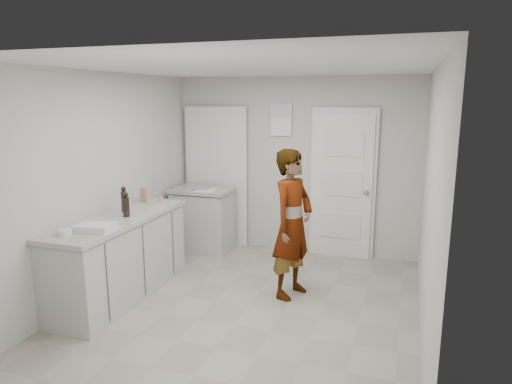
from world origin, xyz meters
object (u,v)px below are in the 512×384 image
(cake_mix_box, at_px, (145,195))
(oil_cruet_b, at_px, (124,200))
(baking_dish, at_px, (94,228))
(oil_cruet_a, at_px, (126,205))
(egg_bowl, at_px, (65,232))
(person, at_px, (292,224))
(spice_jar, at_px, (161,200))

(cake_mix_box, height_order, oil_cruet_b, oil_cruet_b)
(baking_dish, bearing_deg, oil_cruet_a, 90.46)
(oil_cruet_a, distance_m, egg_bowl, 0.79)
(cake_mix_box, distance_m, baking_dish, 1.27)
(person, xyz_separation_m, oil_cruet_a, (-1.72, -0.61, 0.22))
(spice_jar, bearing_deg, oil_cruet_a, -90.07)
(cake_mix_box, distance_m, egg_bowl, 1.47)
(oil_cruet_a, bearing_deg, oil_cruet_b, 129.55)
(person, xyz_separation_m, oil_cruet_b, (-1.87, -0.43, 0.23))
(person, xyz_separation_m, spice_jar, (-1.72, 0.12, 0.13))
(cake_mix_box, bearing_deg, person, 13.24)
(spice_jar, height_order, baking_dish, spice_jar)
(person, relative_size, oil_cruet_b, 5.60)
(oil_cruet_a, bearing_deg, spice_jar, 89.93)
(person, bearing_deg, oil_cruet_a, 128.03)
(baking_dish, distance_m, egg_bowl, 0.27)
(spice_jar, bearing_deg, oil_cruet_b, -104.70)
(person, height_order, spice_jar, person)
(spice_jar, relative_size, oil_cruet_b, 0.25)
(person, relative_size, oil_cruet_a, 5.99)
(cake_mix_box, xyz_separation_m, oil_cruet_b, (0.06, -0.52, 0.05))
(spice_jar, xyz_separation_m, baking_dish, (0.00, -1.29, -0.01))
(egg_bowl, bearing_deg, oil_cruet_a, 77.38)
(oil_cruet_a, relative_size, oil_cruet_b, 0.93)
(oil_cruet_a, bearing_deg, baking_dish, -89.54)
(cake_mix_box, xyz_separation_m, oil_cruet_a, (0.21, -0.70, 0.04))
(person, distance_m, egg_bowl, 2.34)
(person, height_order, oil_cruet_a, person)
(cake_mix_box, relative_size, spice_jar, 2.39)
(egg_bowl, bearing_deg, baking_dish, 50.07)
(spice_jar, relative_size, egg_bowl, 0.55)
(person, relative_size, spice_jar, 22.36)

